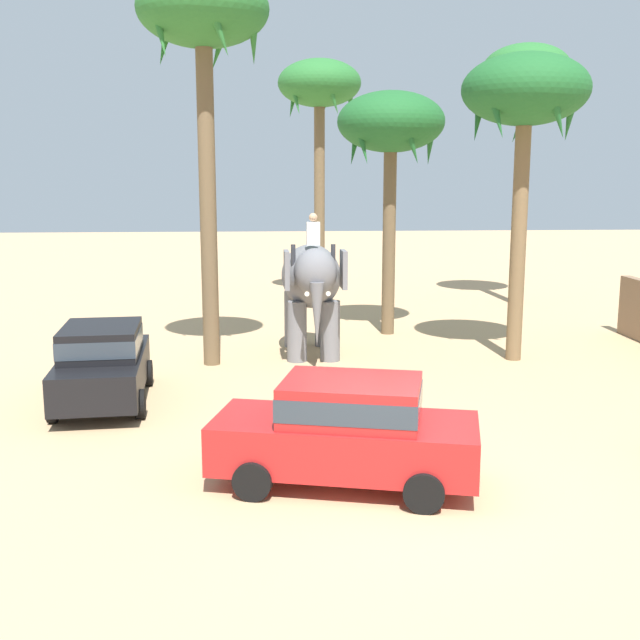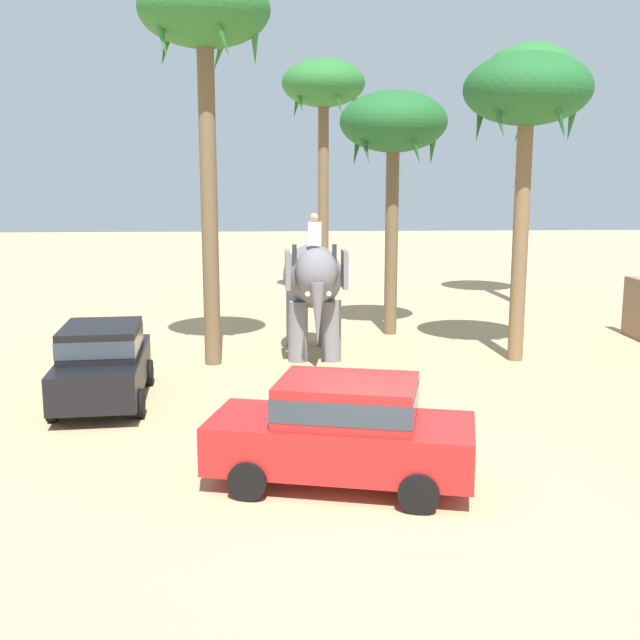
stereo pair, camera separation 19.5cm
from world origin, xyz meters
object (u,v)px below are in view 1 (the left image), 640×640
at_px(elephant_with_mahout, 312,283).
at_px(palm_tree_leaning_seaward, 525,98).
at_px(palm_tree_far_back, 526,79).
at_px(car_sedan_foreground, 347,428).
at_px(palm_tree_left_of_road, 203,24).
at_px(car_parked_far_side, 103,361).
at_px(palm_tree_near_hut, 319,92).
at_px(palm_tree_behind_elephant, 391,128).

bearing_deg(elephant_with_mahout, palm_tree_leaning_seaward, -9.43).
distance_m(elephant_with_mahout, palm_tree_far_back, 13.43).
height_order(car_sedan_foreground, palm_tree_far_back, palm_tree_far_back).
distance_m(car_sedan_foreground, elephant_with_mahout, 9.15).
bearing_deg(elephant_with_mahout, palm_tree_left_of_road, -162.12).
relative_size(car_parked_far_side, palm_tree_left_of_road, 0.44).
bearing_deg(palm_tree_left_of_road, palm_tree_leaning_seaward, -0.21).
height_order(palm_tree_near_hut, palm_tree_far_back, palm_tree_far_back).
bearing_deg(palm_tree_behind_elephant, palm_tree_left_of_road, -144.71).
relative_size(car_parked_far_side, palm_tree_behind_elephant, 0.58).
xyz_separation_m(car_sedan_foreground, elephant_with_mahout, (-0.00, 9.09, 1.06)).
distance_m(car_parked_far_side, palm_tree_behind_elephant, 11.44).
height_order(palm_tree_left_of_road, palm_tree_leaning_seaward, palm_tree_left_of_road).
distance_m(palm_tree_left_of_road, palm_tree_far_back, 14.37).
relative_size(car_parked_far_side, palm_tree_near_hut, 0.46).
xyz_separation_m(car_parked_far_side, elephant_with_mahout, (4.73, 4.25, 1.06)).
bearing_deg(palm_tree_far_back, palm_tree_left_of_road, -140.36).
bearing_deg(car_sedan_foreground, palm_tree_leaning_seaward, 56.98).
bearing_deg(palm_tree_near_hut, palm_tree_left_of_road, -108.14).
bearing_deg(elephant_with_mahout, palm_tree_far_back, 44.66).
bearing_deg(palm_tree_leaning_seaward, palm_tree_left_of_road, 179.79).
xyz_separation_m(elephant_with_mahout, palm_tree_behind_elephant, (2.54, 2.82, 4.24)).
relative_size(palm_tree_near_hut, palm_tree_leaning_seaward, 1.18).
xyz_separation_m(car_sedan_foreground, palm_tree_near_hut, (0.92, 19.15, 7.11)).
bearing_deg(elephant_with_mahout, car_parked_far_side, -138.03).
xyz_separation_m(palm_tree_left_of_road, palm_tree_leaning_seaward, (7.99, -0.03, -1.67)).
height_order(car_parked_far_side, palm_tree_near_hut, palm_tree_near_hut).
distance_m(car_parked_far_side, palm_tree_near_hut, 16.95).
height_order(elephant_with_mahout, palm_tree_left_of_road, palm_tree_left_of_road).
relative_size(car_sedan_foreground, palm_tree_behind_elephant, 0.60).
bearing_deg(elephant_with_mahout, palm_tree_behind_elephant, 48.00).
distance_m(car_parked_far_side, palm_tree_left_of_road, 8.47).
relative_size(palm_tree_behind_elephant, palm_tree_left_of_road, 0.76).
distance_m(elephant_with_mahout, palm_tree_near_hut, 11.77).
bearing_deg(palm_tree_left_of_road, car_sedan_foreground, -72.10).
xyz_separation_m(car_parked_far_side, palm_tree_behind_elephant, (7.26, 7.07, 5.30)).
xyz_separation_m(car_parked_far_side, palm_tree_near_hut, (5.65, 14.31, 7.11)).
bearing_deg(car_parked_far_side, palm_tree_left_of_road, 58.61).
relative_size(elephant_with_mahout, palm_tree_near_hut, 0.42).
distance_m(car_sedan_foreground, palm_tree_near_hut, 20.45).
xyz_separation_m(palm_tree_behind_elephant, palm_tree_leaning_seaward, (2.80, -3.71, 0.51)).
height_order(palm_tree_behind_elephant, palm_tree_near_hut, palm_tree_near_hut).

